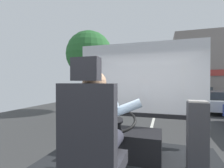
# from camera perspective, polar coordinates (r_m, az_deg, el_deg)

# --- Properties ---
(ground) EXTENTS (18.00, 44.00, 0.06)m
(ground) POSITION_cam_1_polar(r_m,az_deg,el_deg) (10.62, 15.04, -9.58)
(ground) COLOR #343434
(driver_seat) EXTENTS (0.48, 0.48, 1.36)m
(driver_seat) POSITION_cam_1_polar(r_m,az_deg,el_deg) (1.49, -7.09, -22.21)
(driver_seat) COLOR black
(driver_seat) RESTS_ON bus_floor
(bus_driver) EXTENTS (0.77, 0.57, 0.77)m
(bus_driver) POSITION_cam_1_polar(r_m,az_deg,el_deg) (1.52, -5.30, -14.17)
(bus_driver) COLOR #282833
(bus_driver) RESTS_ON driver_seat
(steering_console) EXTENTS (1.10, 0.94, 0.77)m
(steering_console) POSITION_cam_1_polar(r_m,az_deg,el_deg) (2.71, 4.57, -19.71)
(steering_console) COLOR black
(steering_console) RESTS_ON bus_floor
(fare_box) EXTENTS (0.24, 0.20, 0.93)m
(fare_box) POSITION_cam_1_polar(r_m,az_deg,el_deg) (2.44, 27.73, -16.14)
(fare_box) COLOR #333338
(fare_box) RESTS_ON bus_floor
(windshield_panel) EXTENTS (2.50, 0.08, 1.48)m
(windshield_panel) POSITION_cam_1_polar(r_m,az_deg,el_deg) (3.29, 9.44, -1.32)
(windshield_panel) COLOR silver
(street_tree) EXTENTS (2.93, 2.93, 5.13)m
(street_tree) POSITION_cam_1_polar(r_m,az_deg,el_deg) (10.70, -7.96, 10.24)
(street_tree) COLOR #4C3828
(street_tree) RESTS_ON ground
(shop_building) EXTENTS (9.44, 5.88, 7.23)m
(shop_building) POSITION_cam_1_polar(r_m,az_deg,el_deg) (22.23, 32.92, 5.14)
(shop_building) COLOR gray
(shop_building) RESTS_ON ground
(parked_car_silver) EXTENTS (1.80, 3.86, 1.29)m
(parked_car_silver) POSITION_cam_1_polar(r_m,az_deg,el_deg) (12.25, 32.89, -5.05)
(parked_car_silver) COLOR silver
(parked_car_silver) RESTS_ON ground
(parked_car_white) EXTENTS (2.00, 4.07, 1.42)m
(parked_car_white) POSITION_cam_1_polar(r_m,az_deg,el_deg) (17.35, 28.25, -3.10)
(parked_car_white) COLOR silver
(parked_car_white) RESTS_ON ground
(parked_car_red) EXTENTS (1.83, 4.08, 1.30)m
(parked_car_red) POSITION_cam_1_polar(r_m,az_deg,el_deg) (22.62, 25.63, -2.35)
(parked_car_red) COLOR maroon
(parked_car_red) RESTS_ON ground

